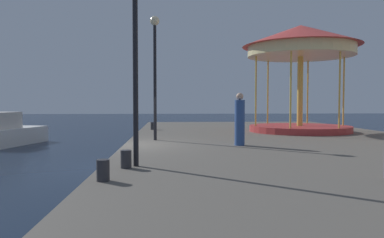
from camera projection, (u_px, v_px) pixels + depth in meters
ground_plane at (124, 168)px, 12.79m from camera, size 120.00×120.00×0.00m
quay_dock at (297, 155)px, 13.14m from camera, size 12.21×29.02×0.80m
motorboat_white at (5, 133)px, 19.51m from camera, size 3.08×4.63×1.75m
carousel at (301, 52)px, 18.22m from camera, size 5.74×5.74×5.25m
lamp_post_near_edge at (135, 41)px, 8.34m from camera, size 0.36×0.36×4.15m
lamp_post_mid_promenade at (155, 57)px, 14.12m from camera, size 0.36×0.36×4.74m
bollard_center at (126, 159)px, 8.20m from camera, size 0.24×0.24×0.40m
bollard_south at (103, 170)px, 6.85m from camera, size 0.24×0.24×0.40m
bollard_north at (153, 126)px, 19.72m from camera, size 0.24×0.24×0.40m
person_far_corner at (240, 121)px, 12.51m from camera, size 0.34×0.34×1.78m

